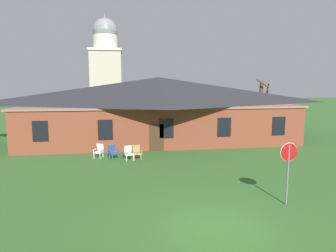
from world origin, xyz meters
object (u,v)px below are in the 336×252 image
at_px(lawn_chair_near_door, 113,151).
at_px(lawn_chair_left_end, 129,152).
at_px(lawn_chair_by_porch, 99,150).
at_px(stop_sign, 288,161).
at_px(lawn_chair_middle, 137,152).

bearing_deg(lawn_chair_near_door, lawn_chair_left_end, -25.45).
bearing_deg(lawn_chair_by_porch, lawn_chair_near_door, -24.16).
xyz_separation_m(stop_sign, lawn_chair_left_end, (-6.53, 8.78, -1.43)).
xyz_separation_m(stop_sign, lawn_chair_middle, (-5.97, 8.90, -1.43)).
relative_size(stop_sign, lawn_chair_by_porch, 2.82).
xyz_separation_m(lawn_chair_by_porch, lawn_chair_left_end, (2.04, -0.94, 0.00)).
bearing_deg(lawn_chair_left_end, lawn_chair_near_door, 154.55).
bearing_deg(lawn_chair_by_porch, lawn_chair_middle, -17.54).
bearing_deg(lawn_chair_middle, lawn_chair_by_porch, 162.46).
bearing_deg(lawn_chair_middle, stop_sign, -56.14).
bearing_deg(lawn_chair_middle, lawn_chair_left_end, -167.51).
xyz_separation_m(lawn_chair_by_porch, lawn_chair_middle, (2.59, -0.82, 0.00)).
height_order(stop_sign, lawn_chair_left_end, stop_sign).
distance_m(lawn_chair_by_porch, lawn_chair_near_door, 1.05).
bearing_deg(lawn_chair_near_door, stop_sign, -50.68).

